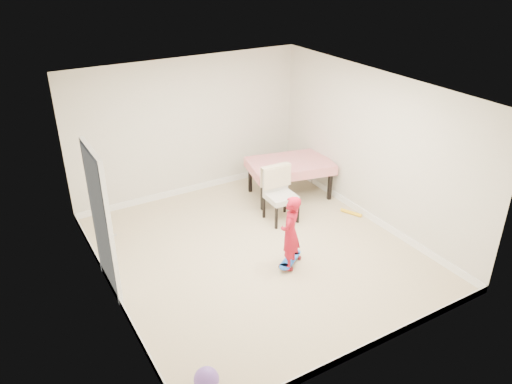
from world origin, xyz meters
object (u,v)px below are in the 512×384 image
child (290,235)px  balloon (206,379)px  skateboard (290,261)px  dining_table (289,178)px  dining_chair (281,195)px

child → balloon: bearing=-5.3°
skateboard → balloon: size_ratio=2.12×
dining_table → dining_chair: size_ratio=1.56×
skateboard → child: child is taller
dining_chair → balloon: dining_chair is taller
dining_table → balloon: (-3.37, -3.42, -0.21)m
dining_table → child: child is taller
dining_table → dining_chair: 0.99m
child → balloon: child is taller
dining_chair → skateboard: (-0.60, -1.19, -0.44)m
skateboard → dining_chair: bearing=29.6°
dining_table → dining_chair: dining_chair is taller
dining_table → skateboard: (-1.26, -1.91, -0.31)m
child → balloon: 2.52m
skateboard → balloon: (-2.11, -1.51, 0.10)m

